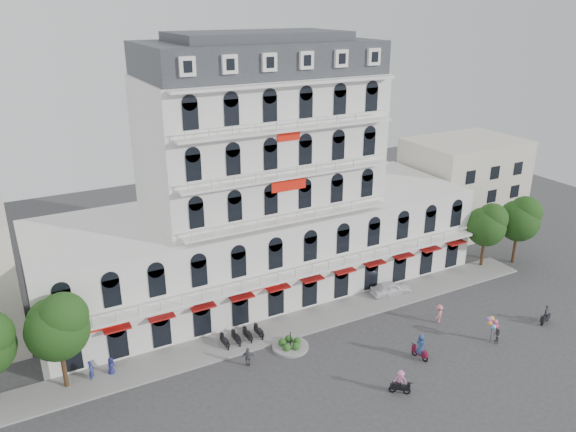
# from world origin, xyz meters

# --- Properties ---
(ground) EXTENTS (120.00, 120.00, 0.00)m
(ground) POSITION_xyz_m (0.00, 0.00, 0.00)
(ground) COLOR #38383A
(ground) RESTS_ON ground
(sidewalk) EXTENTS (53.00, 4.00, 0.16)m
(sidewalk) POSITION_xyz_m (0.00, 9.00, 0.08)
(sidewalk) COLOR gray
(sidewalk) RESTS_ON ground
(main_building) EXTENTS (45.00, 15.00, 25.80)m
(main_building) POSITION_xyz_m (0.00, 18.00, 9.96)
(main_building) COLOR silver
(main_building) RESTS_ON ground
(flank_building_east) EXTENTS (14.00, 10.00, 12.00)m
(flank_building_east) POSITION_xyz_m (30.00, 20.00, 6.00)
(flank_building_east) COLOR beige
(flank_building_east) RESTS_ON ground
(traffic_island) EXTENTS (3.20, 3.20, 1.60)m
(traffic_island) POSITION_xyz_m (-3.00, 6.00, 0.26)
(traffic_island) COLOR gray
(traffic_island) RESTS_ON ground
(parked_scooter_row) EXTENTS (4.40, 1.80, 1.10)m
(parked_scooter_row) POSITION_xyz_m (-6.35, 8.80, 0.00)
(parked_scooter_row) COLOR black
(parked_scooter_row) RESTS_ON ground
(tree_west_inner) EXTENTS (4.76, 4.76, 8.25)m
(tree_west_inner) POSITION_xyz_m (-20.95, 9.48, 5.68)
(tree_west_inner) COLOR #382314
(tree_west_inner) RESTS_ON ground
(tree_east_inner) EXTENTS (4.40, 4.37, 7.57)m
(tree_east_inner) POSITION_xyz_m (24.05, 9.98, 5.21)
(tree_east_inner) COLOR #382314
(tree_east_inner) RESTS_ON ground
(tree_east_outer) EXTENTS (4.65, 4.65, 8.05)m
(tree_east_outer) POSITION_xyz_m (28.05, 8.98, 5.55)
(tree_east_outer) COLOR #382314
(tree_east_outer) RESTS_ON ground
(parked_car) EXTENTS (4.49, 2.32, 1.46)m
(parked_car) POSITION_xyz_m (10.65, 9.50, 0.73)
(parked_car) COLOR white
(parked_car) RESTS_ON ground
(rider_east) EXTENTS (0.77, 1.69, 2.34)m
(rider_east) POSITION_xyz_m (5.92, -0.55, 1.19)
(rider_east) COLOR maroon
(rider_east) RESTS_ON ground
(rider_northeast) EXTENTS (1.67, 0.72, 1.96)m
(rider_northeast) POSITION_xyz_m (20.00, -1.79, 0.93)
(rider_northeast) COLOR black
(rider_northeast) RESTS_ON ground
(rider_center) EXTENTS (1.41, 1.21, 2.06)m
(rider_center) POSITION_xyz_m (1.53, -3.35, 1.08)
(rider_center) COLOR black
(rider_center) RESTS_ON ground
(pedestrian_left) EXTENTS (0.92, 0.81, 1.58)m
(pedestrian_left) POSITION_xyz_m (-17.54, 9.50, 0.79)
(pedestrian_left) COLOR navy
(pedestrian_left) RESTS_ON ground
(pedestrian_mid) EXTENTS (1.10, 0.84, 1.74)m
(pedestrian_mid) POSITION_xyz_m (-7.32, 5.35, 0.87)
(pedestrian_mid) COLOR #505057
(pedestrian_mid) RESTS_ON ground
(pedestrian_right) EXTENTS (1.41, 1.15, 1.90)m
(pedestrian_right) POSITION_xyz_m (11.23, 3.01, 0.95)
(pedestrian_right) COLOR #D26F80
(pedestrian_right) RESTS_ON ground
(pedestrian_far) EXTENTS (0.63, 0.76, 1.79)m
(pedestrian_far) POSITION_xyz_m (-19.06, 9.50, 0.89)
(pedestrian_far) COLOR navy
(pedestrian_far) RESTS_ON ground
(balloon_vendor) EXTENTS (1.40, 1.28, 2.45)m
(balloon_vendor) POSITION_xyz_m (13.26, -1.80, 1.32)
(balloon_vendor) COLOR #5B5A62
(balloon_vendor) RESTS_ON ground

